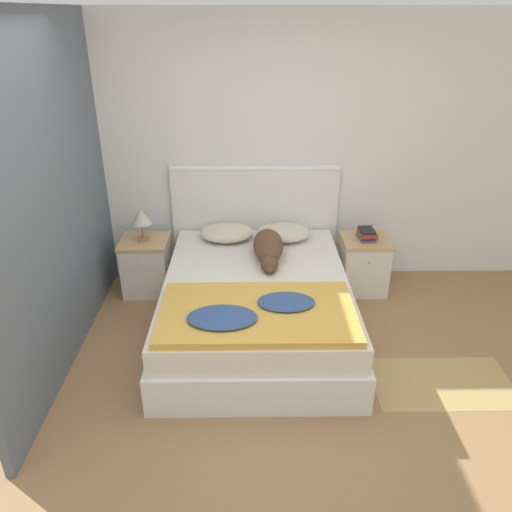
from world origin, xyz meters
TOP-DOWN VIEW (x-y plane):
  - ground_plane at (0.00, 0.00)m, footprint 16.00×16.00m
  - wall_back at (0.00, 2.13)m, footprint 9.00×0.06m
  - wall_side_left at (-1.34, 1.05)m, footprint 0.06×3.10m
  - bed at (0.15, 1.01)m, footprint 1.56×2.06m
  - headboard at (0.15, 2.06)m, footprint 1.64×0.06m
  - nightstand_left at (-0.92, 1.74)m, footprint 0.45×0.45m
  - nightstand_right at (1.21, 1.74)m, footprint 0.45×0.45m
  - pillow_left at (-0.13, 1.79)m, footprint 0.51×0.40m
  - pillow_right at (0.42, 1.79)m, footprint 0.51×0.40m
  - quilt at (0.13, 0.43)m, footprint 1.41×0.81m
  - dog at (0.26, 1.40)m, footprint 0.27×0.79m
  - book_stack at (1.21, 1.74)m, footprint 0.18×0.24m
  - table_lamp at (-0.92, 1.73)m, footprint 0.19×0.19m
  - rug at (1.53, 0.31)m, footprint 1.04×0.60m

SIDE VIEW (x-z plane):
  - ground_plane at x=0.00m, z-range 0.00..0.00m
  - rug at x=1.53m, z-range 0.00..0.00m
  - bed at x=0.15m, z-range 0.00..0.52m
  - nightstand_left at x=-0.92m, z-range 0.00..0.55m
  - nightstand_right at x=1.21m, z-range 0.00..0.55m
  - quilt at x=0.13m, z-range 0.51..0.61m
  - book_stack at x=1.21m, z-range 0.54..0.64m
  - pillow_left at x=-0.13m, z-range 0.53..0.66m
  - pillow_right at x=0.42m, z-range 0.53..0.66m
  - headboard at x=0.15m, z-range 0.02..1.19m
  - dog at x=0.26m, z-range 0.52..0.73m
  - table_lamp at x=-0.92m, z-range 0.62..0.93m
  - wall_back at x=0.00m, z-range 0.00..2.55m
  - wall_side_left at x=-1.34m, z-range 0.00..2.55m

